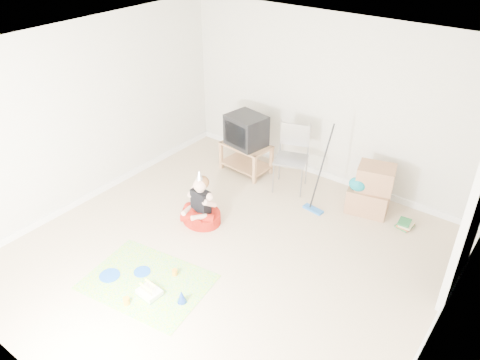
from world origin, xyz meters
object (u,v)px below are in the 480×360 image
Objects in this scene: seated_woman at (201,210)px; folding_chair at (291,160)px; cardboard_boxes at (371,190)px; tv_stand at (246,155)px; crt_tv at (246,130)px; birthday_cake at (149,293)px.

folding_chair is at bearing 70.64° from seated_woman.
folding_chair is 1.26m from cardboard_boxes.
seated_woman reaches higher than tv_stand.
birthday_cake is at bearing -64.55° from crt_tv.
birthday_cake is at bearing -112.60° from cardboard_boxes.
folding_chair is 1.26× the size of seated_woman.
crt_tv reaches higher than seated_woman.
cardboard_boxes is 3.39m from birthday_cake.
tv_stand is at bearing 177.95° from folding_chair.
cardboard_boxes is (1.24, 0.17, -0.16)m from folding_chair.
folding_chair is 2.98m from birthday_cake.
cardboard_boxes is at bearing 43.44° from seated_woman.
folding_chair is 3.90× the size of birthday_cake.
crt_tv is 0.70× the size of seated_woman.
tv_stand is 1.13× the size of cardboard_boxes.
cardboard_boxes is 2.70× the size of birthday_cake.
seated_woman is (0.34, -1.52, -0.56)m from crt_tv.
seated_woman is at bearing -109.36° from folding_chair.
cardboard_boxes is 0.87× the size of seated_woman.
cardboard_boxes is (2.11, 0.14, -0.39)m from crt_tv.
tv_stand is 1.41× the size of crt_tv.
folding_chair is at bearing -2.05° from tv_stand.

